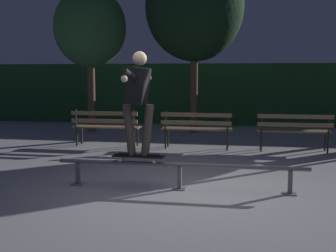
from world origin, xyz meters
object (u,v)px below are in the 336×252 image
Objects in this scene: skateboarder at (138,94)px; park_bench_left_center at (196,126)px; park_bench_right_center at (294,128)px; skateboard at (138,157)px; tree_far_left at (90,28)px; park_bench_leftmost at (106,124)px; tree_behind_benches at (195,7)px; grind_rail at (180,169)px.

skateboarder is 3.62m from park_bench_left_center.
skateboarder reaches higher than park_bench_left_center.
skateboarder is 4.46m from park_bench_right_center.
skateboard is 0.19× the size of tree_far_left.
park_bench_left_center is (2.15, 0.00, 0.00)m from park_bench_leftmost.
tree_behind_benches is (1.77, 2.87, 3.09)m from park_bench_leftmost.
skateboard is 0.15× the size of tree_behind_benches.
skateboard is 0.49× the size of park_bench_leftmost.
tree_behind_benches reaches higher than skateboard.
tree_behind_benches reaches higher than tree_far_left.
tree_far_left is at bearing 115.92° from skateboarder.
skateboarder is 0.30× the size of tree_behind_benches.
skateboard is 4.38m from park_bench_right_center.
skateboarder is 6.82m from tree_far_left.
grind_rail is 0.72× the size of tree_behind_benches.
tree_behind_benches is (-0.39, 2.87, 3.09)m from park_bench_left_center.
park_bench_right_center is at bearing 52.54° from skateboard.
tree_far_left is (-1.24, 2.48, 2.51)m from park_bench_leftmost.
tree_far_left is (-2.89, 5.95, 2.57)m from skateboard.
tree_far_left is (-2.89, 5.95, 1.63)m from skateboarder.
skateboard is at bearing 180.00° from grind_rail.
tree_far_left reaches higher than park_bench_leftmost.
skateboarder reaches higher than park_bench_right_center.
tree_behind_benches reaches higher than park_bench_right_center.
grind_rail is at bearing -120.36° from park_bench_right_center.
skateboard is 7.09m from tree_behind_benches.
park_bench_right_center is at bearing 59.64° from grind_rail.
park_bench_leftmost is (-1.65, 3.48, -0.87)m from skateboarder.
park_bench_leftmost is 0.38× the size of tree_far_left.
park_bench_leftmost is 1.00× the size of park_bench_right_center.
park_bench_left_center is (0.51, 3.48, -0.87)m from skateboarder.
park_bench_left_center is 0.31× the size of tree_behind_benches.
park_bench_leftmost reaches higher than skateboard.
grind_rail is at bearing 0.01° from skateboarder.
skateboarder is at bearing -127.42° from park_bench_right_center.
park_bench_leftmost is 2.15m from park_bench_left_center.
park_bench_left_center is at bearing 81.68° from skateboard.
park_bench_left_center is 0.38× the size of tree_far_left.
park_bench_leftmost is at bearing 115.37° from skateboarder.
skateboarder is 0.37× the size of tree_far_left.
tree_behind_benches is (-2.54, 2.87, 3.09)m from park_bench_right_center.
grind_rail is 7.18m from tree_behind_benches.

